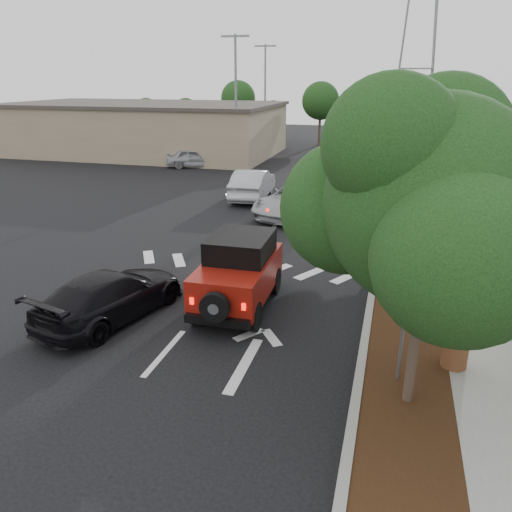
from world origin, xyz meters
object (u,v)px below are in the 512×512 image
at_px(red_jeep, 240,271).
at_px(black_suv_oncoming, 111,295).
at_px(speed_hump_sign, 405,315).
at_px(silver_suv_ahead, 297,200).

bearing_deg(red_jeep, black_suv_oncoming, -152.03).
distance_m(red_jeep, speed_hump_sign, 5.36).
relative_size(silver_suv_ahead, speed_hump_sign, 2.21).
xyz_separation_m(black_suv_oncoming, speed_hump_sign, (7.57, -1.18, 0.99)).
height_order(silver_suv_ahead, black_suv_oncoming, silver_suv_ahead).
height_order(black_suv_oncoming, speed_hump_sign, speed_hump_sign).
distance_m(silver_suv_ahead, speed_hump_sign, 13.98).
bearing_deg(red_jeep, silver_suv_ahead, 90.64).
relative_size(red_jeep, black_suv_oncoming, 0.89).
bearing_deg(silver_suv_ahead, speed_hump_sign, -49.90).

